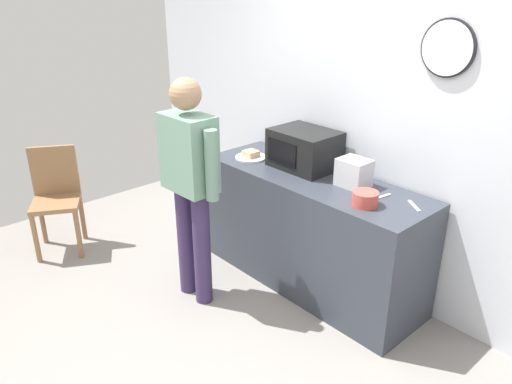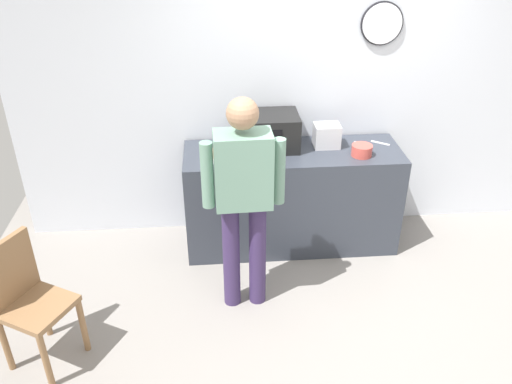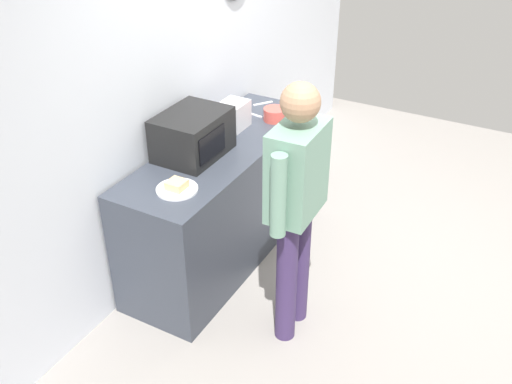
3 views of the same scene
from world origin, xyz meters
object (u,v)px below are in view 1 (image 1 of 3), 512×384
Objects in this scene: sandwich_plate at (251,156)px; spoon_utensil at (414,206)px; microwave at (304,149)px; salad_bowl at (365,199)px; toaster at (354,173)px; wooden_chair at (56,194)px; person_standing at (190,177)px; fork_utensil at (382,197)px.

spoon_utensil is at bearing 6.66° from sandwich_plate.
microwave reaches higher than salad_bowl.
wooden_chair is (-2.24, -1.33, -0.50)m from toaster.
person_standing is at bearing -77.16° from sandwich_plate.
person_standing is (-0.27, -0.90, -0.07)m from microwave.
person_standing is (0.17, -0.73, 0.06)m from sandwich_plate.
sandwich_plate is 1.49× the size of salad_bowl.
salad_bowl is at bearing -38.90° from toaster.
toaster is at bearing 175.91° from fork_utensil.
spoon_utensil is (0.23, 0.23, -0.04)m from salad_bowl.
toaster is 0.28m from fork_utensil.
person_standing reaches higher than microwave.
toaster is at bearing 9.11° from sandwich_plate.
spoon_utensil is 3.07m from wooden_chair.
spoon_utensil is 0.10× the size of person_standing.
wooden_chair is at bearing -155.78° from salad_bowl.
salad_bowl is 0.18× the size of wooden_chair.
fork_utensil is at bearing 39.71° from person_standing.
salad_bowl is (0.76, -0.23, -0.10)m from microwave.
microwave reaches higher than wooden_chair.
person_standing is at bearing -144.68° from spoon_utensil.
microwave is at bearing 163.18° from salad_bowl.
salad_bowl is 1.02× the size of fork_utensil.
fork_utensil is at bearing 89.29° from salad_bowl.
person_standing reaches higher than wooden_chair.
microwave reaches higher than fork_utensil.
toaster is at bearing -2.33° from microwave.
salad_bowl is 1.23m from person_standing.
toaster reaches higher than spoon_utensil.
sandwich_plate is at bearing -173.34° from spoon_utensil.
fork_utensil is at bearing 27.72° from wooden_chair.
wooden_chair is at bearing -149.23° from toaster.
salad_bowl is at bearing -135.56° from spoon_utensil.
wooden_chair is at bearing -162.75° from person_standing.
sandwich_plate is at bearing -170.89° from toaster.
fork_utensil and spoon_utensil have the same top height.
spoon_utensil is (0.23, 0.03, 0.00)m from fork_utensil.
toaster is at bearing -178.10° from spoon_utensil.
toaster is (0.94, 0.15, 0.08)m from sandwich_plate.
wooden_chair is (-1.74, -1.35, -0.55)m from microwave.
salad_bowl is at bearing -2.80° from sandwich_plate.
microwave is 2.94× the size of fork_utensil.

